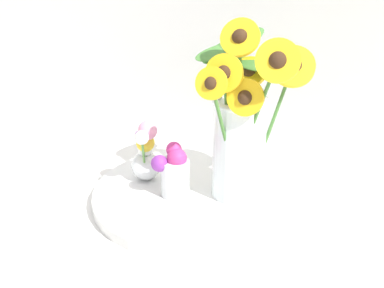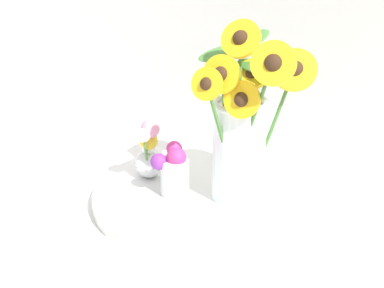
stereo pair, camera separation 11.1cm
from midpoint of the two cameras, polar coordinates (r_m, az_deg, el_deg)
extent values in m
plane|color=silver|center=(1.13, -2.29, -7.58)|extent=(6.00, 6.00, 0.00)
cylinder|color=white|center=(1.17, -2.73, -5.69)|extent=(0.43, 0.43, 0.02)
cylinder|color=silver|center=(1.10, 2.16, -0.70)|extent=(0.11, 0.11, 0.21)
torus|color=silver|center=(1.06, 2.25, 4.53)|extent=(0.11, 0.11, 0.01)
cylinder|color=#427533|center=(1.07, 0.95, 1.39)|extent=(0.01, 0.07, 0.25)
cylinder|color=yellow|center=(1.00, 0.27, 7.50)|extent=(0.07, 0.04, 0.07)
sphere|color=#382314|center=(1.00, 0.27, 7.50)|extent=(0.03, 0.03, 0.03)
cylinder|color=#427533|center=(1.07, 2.82, 0.61)|extent=(0.02, 0.07, 0.19)
cylinder|color=yellow|center=(1.00, 2.57, 4.92)|extent=(0.07, 0.03, 0.07)
sphere|color=#382314|center=(1.00, 2.57, 4.92)|extent=(0.03, 0.03, 0.03)
cylinder|color=#427533|center=(1.03, 3.55, 2.20)|extent=(0.09, 0.04, 0.25)
cylinder|color=yellow|center=(0.96, 5.87, 8.78)|extent=(0.10, 0.05, 0.10)
sphere|color=#382314|center=(0.96, 5.87, 8.78)|extent=(0.03, 0.03, 0.03)
cylinder|color=#427533|center=(1.12, 2.75, 2.66)|extent=(0.01, 0.05, 0.19)
cylinder|color=yellow|center=(1.11, 3.28, 7.62)|extent=(0.07, 0.06, 0.06)
sphere|color=#382314|center=(1.11, 3.28, 7.62)|extent=(0.03, 0.03, 0.03)
cylinder|color=#427533|center=(1.04, 0.48, 0.77)|extent=(0.04, 0.07, 0.23)
cylinder|color=yellow|center=(0.98, -1.17, 6.43)|extent=(0.07, 0.03, 0.07)
sphere|color=#382314|center=(0.98, -1.17, 6.43)|extent=(0.03, 0.03, 0.03)
cylinder|color=#427533|center=(1.08, 2.12, 3.98)|extent=(0.02, 0.01, 0.28)
cylinder|color=yellow|center=(1.04, 2.08, 11.26)|extent=(0.08, 0.06, 0.07)
sphere|color=#382314|center=(1.04, 2.08, 11.26)|extent=(0.03, 0.03, 0.03)
cylinder|color=#427533|center=(1.09, 5.50, 1.66)|extent=(0.07, 0.05, 0.25)
cylinder|color=yellow|center=(1.06, 7.77, 8.16)|extent=(0.10, 0.07, 0.09)
sphere|color=#382314|center=(1.06, 7.77, 8.16)|extent=(0.04, 0.04, 0.04)
ellipsoid|color=#477F38|center=(1.12, 0.33, 9.88)|extent=(0.13, 0.13, 0.04)
ellipsoid|color=#477F38|center=(1.12, 1.53, 10.40)|extent=(0.15, 0.12, 0.09)
ellipsoid|color=#477F38|center=(1.10, 4.51, 8.39)|extent=(0.15, 0.09, 0.02)
cylinder|color=white|center=(1.13, -4.62, -3.67)|extent=(0.06, 0.06, 0.08)
cylinder|color=#427533|center=(1.13, -4.40, -3.02)|extent=(0.01, 0.02, 0.07)
sphere|color=#C6337A|center=(1.11, -4.48, -1.59)|extent=(0.04, 0.04, 0.04)
cylinder|color=#427533|center=(1.13, -4.85, -2.75)|extent=(0.01, 0.02, 0.08)
sphere|color=#C6337A|center=(1.12, -4.77, -0.65)|extent=(0.03, 0.03, 0.03)
cylinder|color=#427533|center=(1.13, -5.68, -3.37)|extent=(0.02, 0.02, 0.06)
sphere|color=purple|center=(1.11, -6.31, -2.11)|extent=(0.04, 0.04, 0.04)
sphere|color=white|center=(1.20, -7.59, -2.38)|extent=(0.06, 0.06, 0.06)
cylinder|color=white|center=(1.18, -7.72, -0.35)|extent=(0.03, 0.03, 0.03)
cylinder|color=#568E42|center=(1.20, -8.18, -0.86)|extent=(0.01, 0.01, 0.07)
sphere|color=purple|center=(1.18, -8.23, 0.80)|extent=(0.03, 0.03, 0.03)
cylinder|color=#568E42|center=(1.17, -7.77, -0.57)|extent=(0.02, 0.01, 0.09)
sphere|color=pink|center=(1.15, -7.52, 1.42)|extent=(0.04, 0.04, 0.04)
cylinder|color=#568E42|center=(1.18, -7.54, -1.48)|extent=(0.01, 0.01, 0.07)
sphere|color=yellow|center=(1.17, -7.70, 0.08)|extent=(0.04, 0.04, 0.04)
cylinder|color=#568E42|center=(1.16, -7.91, -1.32)|extent=(0.02, 0.03, 0.10)
sphere|color=white|center=(1.13, -8.21, 0.62)|extent=(0.03, 0.03, 0.03)
camera|label=1|loc=(0.06, -92.86, -1.35)|focal=50.00mm
camera|label=2|loc=(0.06, 87.14, 1.35)|focal=50.00mm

